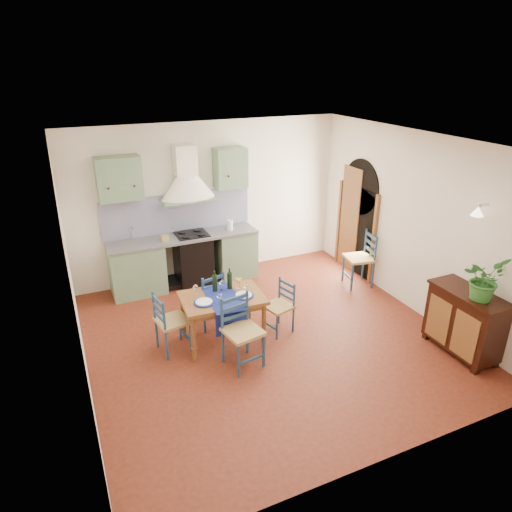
# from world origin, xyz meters

# --- Properties ---
(floor) EXTENTS (5.00, 5.00, 0.00)m
(floor) POSITION_xyz_m (0.00, 0.00, 0.00)
(floor) COLOR #4B1D10
(floor) RESTS_ON ground
(back_wall) EXTENTS (5.00, 0.96, 2.80)m
(back_wall) POSITION_xyz_m (-0.47, 2.29, 1.05)
(back_wall) COLOR white
(back_wall) RESTS_ON ground
(right_wall) EXTENTS (0.26, 5.00, 2.80)m
(right_wall) POSITION_xyz_m (2.50, 0.28, 1.34)
(right_wall) COLOR white
(right_wall) RESTS_ON ground
(left_wall) EXTENTS (0.04, 5.00, 2.80)m
(left_wall) POSITION_xyz_m (-2.50, 0.00, 1.40)
(left_wall) COLOR white
(left_wall) RESTS_ON ground
(ceiling) EXTENTS (5.00, 5.00, 0.01)m
(ceiling) POSITION_xyz_m (0.00, 0.00, 2.80)
(ceiling) COLOR white
(ceiling) RESTS_ON back_wall
(dining_table) EXTENTS (1.18, 0.90, 1.04)m
(dining_table) POSITION_xyz_m (-0.62, 0.17, 0.64)
(dining_table) COLOR brown
(dining_table) RESTS_ON ground
(chair_near) EXTENTS (0.53, 0.53, 0.97)m
(chair_near) POSITION_xyz_m (-0.59, -0.42, 0.50)
(chair_near) COLOR navy
(chair_near) RESTS_ON ground
(chair_far) EXTENTS (0.51, 0.51, 0.89)m
(chair_far) POSITION_xyz_m (-0.67, 0.68, 0.46)
(chair_far) COLOR navy
(chair_far) RESTS_ON ground
(chair_left) EXTENTS (0.47, 0.47, 0.89)m
(chair_left) POSITION_xyz_m (-1.36, 0.25, 0.46)
(chair_left) COLOR navy
(chair_left) RESTS_ON ground
(chair_right) EXTENTS (0.45, 0.45, 0.80)m
(chair_right) POSITION_xyz_m (0.23, 0.09, 0.41)
(chair_right) COLOR navy
(chair_right) RESTS_ON ground
(chair_spare) EXTENTS (0.54, 0.54, 0.98)m
(chair_spare) POSITION_xyz_m (2.23, 0.88, 0.51)
(chair_spare) COLOR navy
(chair_spare) RESTS_ON ground
(sideboard) EXTENTS (0.50, 1.05, 0.94)m
(sideboard) POSITION_xyz_m (2.26, -1.41, 0.51)
(sideboard) COLOR black
(sideboard) RESTS_ON ground
(potted_plant) EXTENTS (0.61, 0.56, 0.57)m
(potted_plant) POSITION_xyz_m (2.23, -1.59, 1.22)
(potted_plant) COLOR #2A6828
(potted_plant) RESTS_ON sideboard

